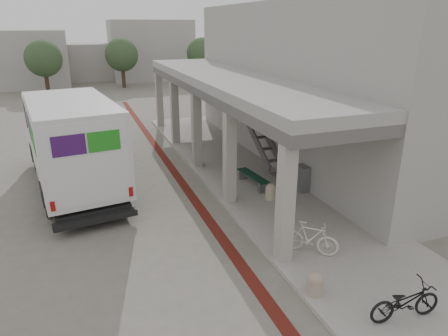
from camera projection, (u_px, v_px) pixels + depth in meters
name	position (u px, v px, depth m)	size (l,w,h in m)	color
ground	(176.00, 219.00, 13.21)	(120.00, 120.00, 0.00)	#655F56
bike_lane_stripe	(189.00, 192.00, 15.30)	(0.35, 40.00, 0.01)	#531710
sidewalk	(283.00, 200.00, 14.49)	(4.40, 28.00, 0.12)	gray
transit_building	(295.00, 86.00, 18.24)	(7.60, 17.00, 7.00)	gray
distant_backdrop	(70.00, 57.00, 43.04)	(28.00, 10.00, 6.50)	#9A9691
tree_left	(43.00, 59.00, 35.22)	(3.20, 3.20, 4.80)	#38281C
tree_mid	(122.00, 55.00, 39.25)	(3.20, 3.20, 4.80)	#38281C
tree_right	(202.00, 54.00, 40.97)	(3.20, 3.20, 4.80)	#38281C
fedex_truck	(71.00, 140.00, 15.15)	(3.68, 8.68, 3.59)	black
bench	(253.00, 178.00, 15.52)	(0.60, 1.89, 0.44)	gray
bollard_near	(315.00, 283.00, 9.27)	(0.38, 0.38, 0.57)	gray
bollard_far	(271.00, 191.00, 14.32)	(0.40, 0.40, 0.60)	gray
utility_cabinet	(302.00, 178.00, 14.99)	(0.44, 0.58, 0.97)	slate
bicycle_black	(405.00, 302.00, 8.43)	(0.58, 1.65, 0.87)	black
bicycle_cream	(310.00, 238.00, 10.88)	(0.44, 1.55, 0.93)	beige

